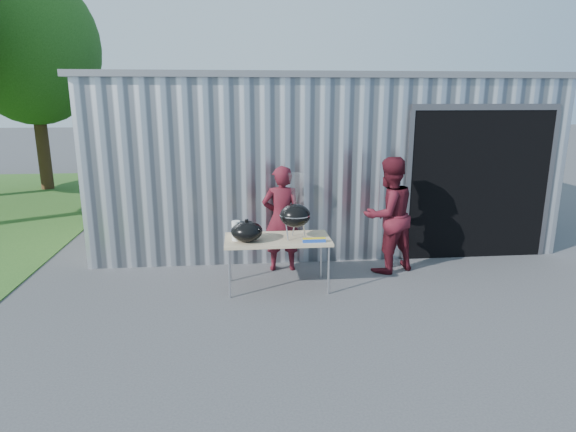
{
  "coord_description": "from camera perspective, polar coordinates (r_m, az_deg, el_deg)",
  "views": [
    {
      "loc": [
        -0.7,
        -5.93,
        2.71
      ],
      "look_at": [
        -0.04,
        0.72,
        1.05
      ],
      "focal_mm": 30.0,
      "sensor_mm": 36.0,
      "label": 1
    }
  ],
  "objects": [
    {
      "name": "person_cook",
      "position": [
        7.59,
        -0.77,
        -0.31
      ],
      "size": [
        0.62,
        0.41,
        1.68
      ],
      "primitive_type": "imported",
      "rotation": [
        0.0,
        0.0,
        3.13
      ],
      "color": "#4E121C",
      "rests_on": "ground"
    },
    {
      "name": "folding_table",
      "position": [
        6.88,
        -1.25,
        -2.96
      ],
      "size": [
        1.5,
        0.75,
        0.75
      ],
      "color": "tan",
      "rests_on": "ground"
    },
    {
      "name": "foil_box",
      "position": [
        6.68,
        3.11,
        -2.87
      ],
      "size": [
        0.32,
        0.06,
        0.06
      ],
      "color": "#1B44B0",
      "rests_on": "folding_table"
    },
    {
      "name": "white_tub",
      "position": [
        7.0,
        -5.85,
        -1.97
      ],
      "size": [
        0.2,
        0.15,
        0.1
      ],
      "primitive_type": "cube",
      "color": "white",
      "rests_on": "folding_table"
    },
    {
      "name": "person_bystander",
      "position": [
        7.68,
        11.8,
        0.11
      ],
      "size": [
        1.08,
        0.98,
        1.83
      ],
      "primitive_type": "imported",
      "rotation": [
        0.0,
        0.0,
        3.53
      ],
      "color": "#4E121C",
      "rests_on": "ground"
    },
    {
      "name": "ground",
      "position": [
        6.56,
        0.98,
        -10.47
      ],
      "size": [
        80.0,
        80.0,
        0.0
      ],
      "primitive_type": "plane",
      "color": "#414144"
    },
    {
      "name": "tree_far",
      "position": [
        16.07,
        -28.17,
        17.17
      ],
      "size": [
        3.76,
        3.76,
        6.22
      ],
      "color": "#442D19",
      "rests_on": "ground"
    },
    {
      "name": "grill_lid",
      "position": [
        6.72,
        -4.9,
        -1.81
      ],
      "size": [
        0.44,
        0.44,
        0.32
      ],
      "color": "black",
      "rests_on": "folding_table"
    },
    {
      "name": "kettle_grill",
      "position": [
        6.75,
        0.85,
        0.73
      ],
      "size": [
        0.44,
        0.44,
        0.94
      ],
      "color": "black",
      "rests_on": "folding_table"
    },
    {
      "name": "building",
      "position": [
        10.71,
        3.06,
        7.65
      ],
      "size": [
        8.2,
        6.2,
        3.1
      ],
      "color": "silver",
      "rests_on": "ground"
    },
    {
      "name": "paper_towels",
      "position": [
        6.77,
        -6.16,
        -1.75
      ],
      "size": [
        0.12,
        0.12,
        0.28
      ],
      "primitive_type": "cylinder",
      "color": "white",
      "rests_on": "folding_table"
    }
  ]
}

